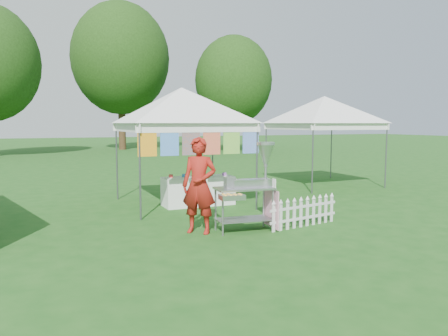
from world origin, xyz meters
name	(u,v)px	position (x,y,z in m)	size (l,w,h in m)	color
ground	(241,236)	(0.00, 0.00, 0.00)	(120.00, 120.00, 0.00)	#194E16
canopy_main	(182,88)	(0.00, 3.49, 2.99)	(4.24, 4.24, 3.45)	#59595E
canopy_right	(324,96)	(5.50, 5.00, 2.99)	(4.24, 4.24, 3.45)	#59595E
tree_mid	(121,59)	(3.00, 28.00, 7.14)	(7.60, 7.60, 11.52)	#3B2915
tree_right	(234,81)	(10.00, 22.00, 5.18)	(5.60, 5.60, 8.42)	#3B2915
donut_cart	(253,179)	(0.39, 0.28, 1.02)	(1.31, 0.81, 1.73)	gray
vendor	(199,185)	(-0.64, 0.52, 0.92)	(0.67, 0.44, 1.84)	maroon
picket_fence	(304,213)	(1.49, 0.14, 0.29)	(1.77, 0.35, 0.56)	silver
display_table	(198,191)	(0.33, 3.22, 0.37)	(1.80, 0.70, 0.73)	white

